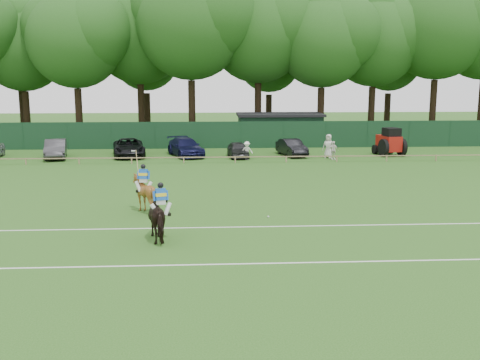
{
  "coord_description": "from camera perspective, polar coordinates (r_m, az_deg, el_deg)",
  "views": [
    {
      "loc": [
        -1.14,
        -25.17,
        6.62
      ],
      "look_at": [
        0.5,
        3.0,
        1.4
      ],
      "focal_mm": 42.0,
      "sensor_mm": 36.0,
      "label": 1
    }
  ],
  "objects": [
    {
      "name": "polo_ball",
      "position": [
        26.79,
        2.89,
        -3.74
      ],
      "size": [
        0.09,
        0.09,
        0.09
      ],
      "primitive_type": "sphere",
      "color": "silver",
      "rests_on": "ground"
    },
    {
      "name": "suv_black",
      "position": [
        47.92,
        -11.23,
        3.24
      ],
      "size": [
        3.41,
        5.77,
        1.51
      ],
      "primitive_type": "imported",
      "rotation": [
        0.0,
        0.0,
        0.18
      ],
      "color": "black",
      "rests_on": "ground"
    },
    {
      "name": "hatch_grey",
      "position": [
        46.55,
        -0.21,
        3.1
      ],
      "size": [
        1.84,
        3.89,
        1.29
      ],
      "primitive_type": "imported",
      "rotation": [
        0.0,
        0.0,
        0.09
      ],
      "color": "#29292B",
      "rests_on": "ground"
    },
    {
      "name": "horse_chestnut",
      "position": [
        28.15,
        -9.73,
        -1.32
      ],
      "size": [
        1.74,
        1.9,
        1.87
      ],
      "primitive_type": "imported",
      "rotation": [
        0.0,
        0.0,
        3.0
      ],
      "color": "brown",
      "rests_on": "ground"
    },
    {
      "name": "rider_chestnut",
      "position": [
        27.99,
        -9.8,
        0.31
      ],
      "size": [
        0.93,
        0.64,
        2.05
      ],
      "rotation": [
        0.0,
        0.0,
        3.0
      ],
      "color": "silver",
      "rests_on": "ground"
    },
    {
      "name": "ground",
      "position": [
        26.05,
        -0.72,
        -4.24
      ],
      "size": [
        160.0,
        160.0,
        0.0
      ],
      "primitive_type": "plane",
      "color": "#1E4C14",
      "rests_on": "ground"
    },
    {
      "name": "spectator_mid",
      "position": [
        45.9,
        9.45,
        2.99
      ],
      "size": [
        0.94,
        0.55,
        1.51
      ],
      "primitive_type": "imported",
      "rotation": [
        0.0,
        0.0,
        0.22
      ],
      "color": "silver",
      "rests_on": "ground"
    },
    {
      "name": "sedan_navy",
      "position": [
        47.47,
        -5.54,
        3.33
      ],
      "size": [
        3.72,
        5.63,
        1.52
      ],
      "primitive_type": "imported",
      "rotation": [
        0.0,
        0.0,
        0.33
      ],
      "color": "#13143D",
      "rests_on": "ground"
    },
    {
      "name": "horse_dark",
      "position": [
        23.22,
        -8.0,
        -3.77
      ],
      "size": [
        1.6,
        2.43,
        1.88
      ],
      "primitive_type": "imported",
      "rotation": [
        0.0,
        0.0,
        3.43
      ],
      "color": "black",
      "rests_on": "ground"
    },
    {
      "name": "pitch_lines",
      "position": [
        22.69,
        -0.31,
        -6.47
      ],
      "size": [
        60.0,
        5.1,
        0.01
      ],
      "color": "silver",
      "rests_on": "ground"
    },
    {
      "name": "perimeter_fence",
      "position": [
        52.46,
        -2.07,
        4.59
      ],
      "size": [
        92.08,
        0.08,
        2.5
      ],
      "color": "#14351E",
      "rests_on": "ground"
    },
    {
      "name": "spectator_left",
      "position": [
        45.26,
        0.71,
        3.01
      ],
      "size": [
        0.98,
        0.59,
        1.47
      ],
      "primitive_type": "imported",
      "rotation": [
        0.0,
        0.0,
        0.05
      ],
      "color": "white",
      "rests_on": "ground"
    },
    {
      "name": "estate_black",
      "position": [
        47.71,
        5.28,
        3.31
      ],
      "size": [
        2.36,
        4.48,
        1.4
      ],
      "primitive_type": "imported",
      "rotation": [
        0.0,
        0.0,
        0.21
      ],
      "color": "black",
      "rests_on": "ground"
    },
    {
      "name": "rider_dark",
      "position": [
        23.03,
        -8.05,
        -1.83
      ],
      "size": [
        0.92,
        0.51,
        1.41
      ],
      "rotation": [
        0.0,
        0.0,
        3.43
      ],
      "color": "silver",
      "rests_on": "ground"
    },
    {
      "name": "pitch_rail",
      "position": [
        43.63,
        -1.8,
        2.33
      ],
      "size": [
        62.1,
        0.1,
        0.5
      ],
      "color": "#997F5B",
      "rests_on": "ground"
    },
    {
      "name": "spectator_right",
      "position": [
        46.82,
        8.97,
        3.43
      ],
      "size": [
        1.14,
        1.0,
        1.96
      ],
      "primitive_type": "imported",
      "rotation": [
        0.0,
        0.0,
        -0.5
      ],
      "color": "beige",
      "rests_on": "ground"
    },
    {
      "name": "sedan_grey",
      "position": [
        48.46,
        -18.23,
        3.02
      ],
      "size": [
        2.55,
        4.92,
        1.54
      ],
      "primitive_type": "imported",
      "rotation": [
        0.0,
        0.0,
        0.2
      ],
      "color": "#333336",
      "rests_on": "ground"
    },
    {
      "name": "utility_shed",
      "position": [
        55.86,
        4.04,
        5.23
      ],
      "size": [
        8.4,
        4.4,
        3.04
      ],
      "color": "#14331E",
      "rests_on": "ground"
    },
    {
      "name": "tree_row",
      "position": [
        60.62,
        -0.34,
        4.2
      ],
      "size": [
        96.0,
        12.0,
        21.0
      ],
      "primitive_type": null,
      "color": "#26561C",
      "rests_on": "ground"
    },
    {
      "name": "tractor",
      "position": [
        49.32,
        14.96,
        3.72
      ],
      "size": [
        2.34,
        3.1,
        2.37
      ],
      "rotation": [
        0.0,
        0.0,
        0.18
      ],
      "color": "#9D150E",
      "rests_on": "ground"
    }
  ]
}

